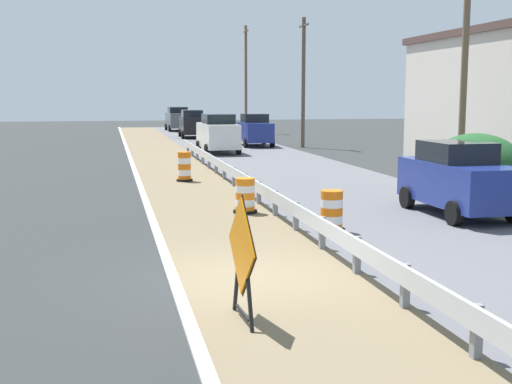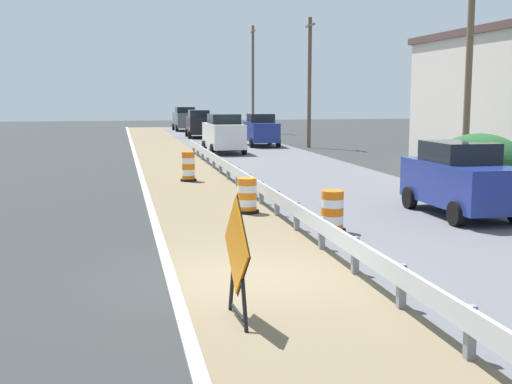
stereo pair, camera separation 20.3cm
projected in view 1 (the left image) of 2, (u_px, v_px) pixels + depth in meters
ground_plane at (246, 278)px, 12.08m from camera, size 160.00×160.00×0.00m
median_dirt_strip at (274, 276)px, 12.19m from camera, size 3.45×120.00×0.01m
curb_near_edge at (174, 282)px, 11.80m from camera, size 0.20×120.00×0.11m
guardrail_median at (375, 260)px, 11.30m from camera, size 0.18×58.00×0.71m
warning_sign_diamond at (242, 252)px, 9.63m from camera, size 0.13×1.51×1.89m
traffic_barrel_nearest at (332, 213)px, 16.14m from camera, size 0.67×0.67×1.01m
traffic_barrel_close at (245, 197)px, 18.75m from camera, size 0.68×0.68×0.99m
traffic_barrel_mid at (184, 168)px, 25.73m from camera, size 0.63×0.63×1.14m
car_lead_near_lane at (218, 134)px, 38.53m from camera, size 2.12×4.50×2.25m
car_trailing_near_lane at (458, 179)px, 18.35m from camera, size 1.94×4.16×2.03m
car_lead_far_lane at (192, 124)px, 52.90m from camera, size 2.02×4.55×2.19m
car_mid_far_lane at (255, 130)px, 43.92m from camera, size 2.05×4.24×2.12m
car_trailing_far_lane at (177, 119)px, 63.24m from camera, size 2.16×4.66×2.26m
utility_pole_near at (464, 79)px, 23.25m from camera, size 0.24×1.80×7.41m
utility_pole_mid at (303, 81)px, 42.19m from camera, size 0.24×1.80×8.16m
utility_pole_far at (246, 78)px, 59.31m from camera, size 0.24×1.80×9.45m
bush_roadside at (475, 169)px, 19.99m from camera, size 2.91×2.91×2.17m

